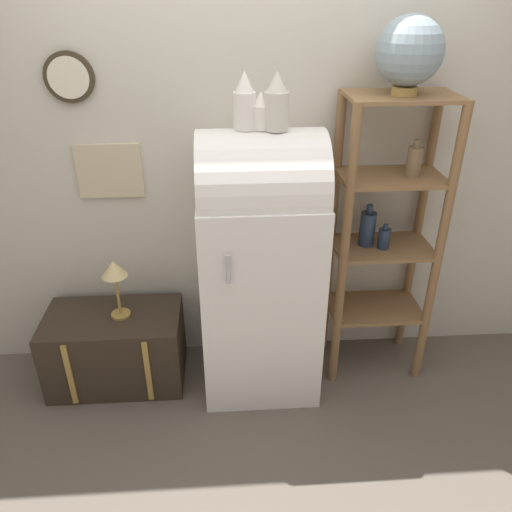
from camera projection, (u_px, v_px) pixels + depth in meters
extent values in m
plane|color=#60564C|center=(263.00, 404.00, 2.87)|extent=(12.00, 12.00, 0.00)
cube|color=beige|center=(256.00, 146.00, 2.73)|extent=(7.00, 0.05, 2.70)
cylinder|color=#382D1E|center=(69.00, 77.00, 2.46)|extent=(0.25, 0.03, 0.25)
cylinder|color=beige|center=(68.00, 78.00, 2.45)|extent=(0.20, 0.01, 0.20)
cube|color=#C6B793|center=(110.00, 171.00, 2.71)|extent=(0.35, 0.02, 0.30)
cube|color=white|center=(260.00, 293.00, 2.81)|extent=(0.64, 0.59, 1.20)
cylinder|color=white|center=(261.00, 186.00, 2.50)|extent=(0.63, 0.56, 0.56)
cylinder|color=#B7B7BC|center=(228.00, 269.00, 2.36)|extent=(0.02, 0.02, 0.15)
cube|color=#33281E|center=(116.00, 347.00, 2.97)|extent=(0.78, 0.44, 0.45)
cube|color=#AD8942|center=(70.00, 375.00, 2.75)|extent=(0.03, 0.01, 0.41)
cube|color=#AD8942|center=(148.00, 372.00, 2.78)|extent=(0.03, 0.01, 0.41)
cylinder|color=olive|center=(343.00, 261.00, 2.66)|extent=(0.05, 0.05, 1.66)
cylinder|color=olive|center=(438.00, 258.00, 2.69)|extent=(0.05, 0.05, 1.66)
cylinder|color=olive|center=(331.00, 234.00, 2.95)|extent=(0.05, 0.05, 1.66)
cylinder|color=olive|center=(417.00, 232.00, 2.98)|extent=(0.05, 0.05, 1.66)
cube|color=olive|center=(374.00, 308.00, 3.02)|extent=(0.55, 0.35, 0.02)
cube|color=olive|center=(382.00, 247.00, 2.82)|extent=(0.55, 0.35, 0.02)
cube|color=olive|center=(392.00, 177.00, 2.63)|extent=(0.55, 0.35, 0.02)
cube|color=olive|center=(403.00, 96.00, 2.43)|extent=(0.55, 0.35, 0.02)
cylinder|color=#23334C|center=(384.00, 239.00, 2.77)|extent=(0.07, 0.07, 0.12)
cylinder|color=#23334C|center=(386.00, 227.00, 2.73)|extent=(0.03, 0.03, 0.03)
cylinder|color=#7F6647|center=(414.00, 162.00, 2.57)|extent=(0.08, 0.08, 0.15)
cylinder|color=#7F6647|center=(417.00, 144.00, 2.53)|extent=(0.03, 0.03, 0.04)
cylinder|color=#23334C|center=(367.00, 229.00, 2.78)|extent=(0.09, 0.09, 0.19)
cylinder|color=#23334C|center=(370.00, 209.00, 2.73)|extent=(0.04, 0.04, 0.05)
cylinder|color=#AD8942|center=(404.00, 91.00, 2.39)|extent=(0.12, 0.12, 0.04)
sphere|color=#7F939E|center=(410.00, 51.00, 2.31)|extent=(0.32, 0.32, 0.32)
cylinder|color=white|center=(245.00, 111.00, 2.33)|extent=(0.11, 0.11, 0.17)
cone|color=white|center=(244.00, 81.00, 2.27)|extent=(0.09, 0.09, 0.09)
cylinder|color=white|center=(260.00, 117.00, 2.35)|extent=(0.09, 0.09, 0.11)
cone|color=white|center=(260.00, 98.00, 2.31)|extent=(0.08, 0.08, 0.06)
cylinder|color=beige|center=(276.00, 111.00, 2.32)|extent=(0.12, 0.12, 0.17)
cone|color=beige|center=(277.00, 81.00, 2.26)|extent=(0.10, 0.10, 0.09)
cylinder|color=#AD8942|center=(121.00, 314.00, 2.86)|extent=(0.11, 0.11, 0.02)
cylinder|color=#AD8942|center=(118.00, 295.00, 2.80)|extent=(0.02, 0.02, 0.25)
cone|color=#DBC184|center=(114.00, 269.00, 2.72)|extent=(0.14, 0.14, 0.09)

